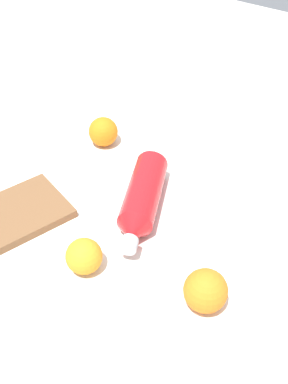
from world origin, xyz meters
The scene contains 6 objects.
ground_plane centered at (0.00, 0.00, 0.00)m, with size 2.40×2.40×0.00m, color silver.
water_bottle centered at (-0.03, -0.02, 0.04)m, with size 0.26×0.16×0.07m.
orange_0 centered at (-0.22, -0.02, 0.03)m, with size 0.07×0.07×0.07m, color orange.
orange_1 centered at (0.11, 0.20, 0.04)m, with size 0.07×0.07×0.07m, color orange.
orange_2 centered at (-0.16, -0.24, 0.04)m, with size 0.08×0.08×0.08m, color orange.
cutting_board centered at (-0.22, 0.19, 0.01)m, with size 0.24×0.15×0.02m, color brown.
Camera 1 is at (-0.60, -0.43, 0.68)m, focal length 43.59 mm.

